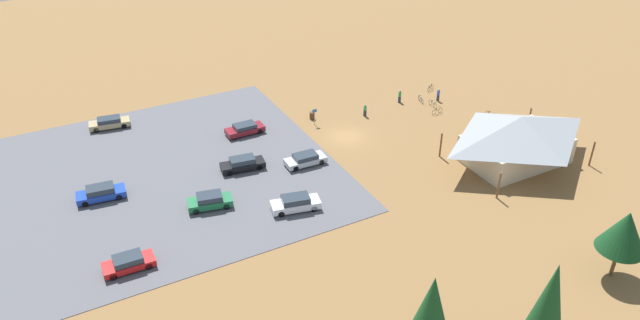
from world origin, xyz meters
The scene contains 26 objects.
ground centered at (0.00, 0.00, 0.00)m, with size 160.00×160.00×0.00m, color olive.
parking_lot_asphalt centered at (23.51, -1.85, 0.03)m, with size 39.35×33.46×0.05m, color #56565B.
bike_pavilion centered at (-13.53, 13.44, 3.10)m, with size 13.61×9.62×5.43m.
trash_bin centered at (1.41, -5.99, 0.45)m, with size 0.60×0.60×0.90m, color brown.
lot_sign centered at (1.86, -4.42, 1.41)m, with size 0.56×0.08×2.20m.
pine_east centered at (-7.46, 31.18, 4.64)m, with size 3.85×3.85×6.47m.
pine_far_west centered at (11.54, 31.01, 4.85)m, with size 3.11×3.11×7.71m.
pine_center centered at (4.12, 34.29, 5.39)m, with size 2.44×2.44×8.32m.
bicycle_red_yard_center centered at (-18.45, 4.19, 0.36)m, with size 0.48×1.77×0.81m.
bicycle_teal_edge_south centered at (-13.95, -1.64, 0.39)m, with size 0.48×1.82×0.86m.
bicycle_green_back_row centered at (-16.15, 4.39, 0.39)m, with size 0.86×1.58×0.86m.
bicycle_silver_yard_left centered at (-17.86, 5.72, 0.35)m, with size 0.60×1.65×0.79m.
bicycle_orange_trailside centered at (-13.23, 0.21, 0.37)m, with size 1.74×0.48×0.87m.
bicycle_black_near_porch centered at (-16.83, -5.97, 0.38)m, with size 1.53×0.80×0.81m.
bicycle_blue_mid_cluster centered at (-13.47, -3.58, 0.34)m, with size 0.56×1.64×0.79m.
car_black_by_curb centered at (13.46, 1.13, 0.75)m, with size 4.89×2.37×1.41m.
car_blue_inner_stall centered at (27.92, -0.26, 0.76)m, with size 4.87×2.36×1.44m.
car_silver_front_row centered at (7.07, 3.40, 0.69)m, with size 4.56×2.01×1.27m.
car_maroon_near_entry centered at (10.25, -6.21, 0.70)m, with size 4.56×1.86×1.28m.
car_red_mid_lot centered at (27.87, 11.49, 0.71)m, with size 4.33×1.93×1.32m.
car_tan_aisle_side centered at (24.11, -15.37, 0.71)m, with size 4.93×2.47×1.31m.
car_white_end_stall centered at (11.68, 10.41, 0.78)m, with size 5.02×2.80×1.49m.
car_green_back_corner centered at (18.85, 6.12, 0.76)m, with size 4.58×2.71×1.44m.
visitor_at_bikes centered at (-10.95, -4.84, 0.92)m, with size 0.39×0.36×1.75m.
visitor_by_pavilion centered at (-4.83, -3.55, 0.86)m, with size 0.36×0.37×1.64m.
visitor_near_lot centered at (-15.66, -2.80, 0.90)m, with size 0.36×0.36×1.72m.
Camera 1 is at (31.76, 53.13, 34.08)m, focal length 33.56 mm.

